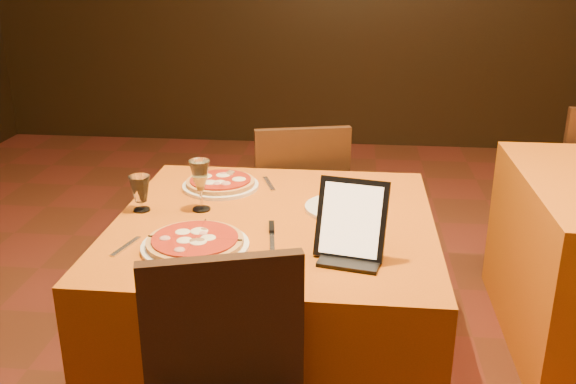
# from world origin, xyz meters

# --- Properties ---
(main_table) EXTENTS (1.10, 1.10, 0.75)m
(main_table) POSITION_xyz_m (-0.08, -0.07, 0.38)
(main_table) COLOR #AF4F0B
(main_table) RESTS_ON floor
(chair_main_far) EXTENTS (0.53, 0.53, 0.91)m
(chair_main_far) POSITION_xyz_m (-0.08, 0.75, 0.46)
(chair_main_far) COLOR black
(chair_main_far) RESTS_ON floor
(pizza_near) EXTENTS (0.34, 0.34, 0.03)m
(pizza_near) POSITION_xyz_m (-0.30, -0.32, 0.77)
(pizza_near) COLOR white
(pizza_near) RESTS_ON main_table
(pizza_far) EXTENTS (0.30, 0.30, 0.03)m
(pizza_far) POSITION_xyz_m (-0.33, 0.23, 0.77)
(pizza_far) COLOR white
(pizza_far) RESTS_ON main_table
(cutlet_dish) EXTENTS (0.26, 0.26, 0.03)m
(cutlet_dish) POSITION_xyz_m (0.15, 0.05, 0.76)
(cutlet_dish) COLOR white
(cutlet_dish) RESTS_ON main_table
(wine_glass) EXTENTS (0.10, 0.10, 0.19)m
(wine_glass) POSITION_xyz_m (-0.35, -0.01, 0.84)
(wine_glass) COLOR #DDDA7E
(wine_glass) RESTS_ON main_table
(water_glass) EXTENTS (0.07, 0.07, 0.13)m
(water_glass) POSITION_xyz_m (-0.56, -0.04, 0.81)
(water_glass) COLOR white
(water_glass) RESTS_ON main_table
(tablet) EXTENTS (0.23, 0.14, 0.24)m
(tablet) POSITION_xyz_m (0.19, -0.32, 0.87)
(tablet) COLOR black
(tablet) RESTS_ON main_table
(knife) EXTENTS (0.04, 0.19, 0.01)m
(knife) POSITION_xyz_m (-0.07, -0.24, 0.75)
(knife) COLOR #B8B9C0
(knife) RESTS_ON main_table
(fork_near) EXTENTS (0.05, 0.15, 0.01)m
(fork_near) POSITION_xyz_m (-0.52, -0.34, 0.75)
(fork_near) COLOR silver
(fork_near) RESTS_ON main_table
(fork_far) EXTENTS (0.07, 0.16, 0.01)m
(fork_far) POSITION_xyz_m (-0.15, 0.28, 0.75)
(fork_far) COLOR silver
(fork_far) RESTS_ON main_table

